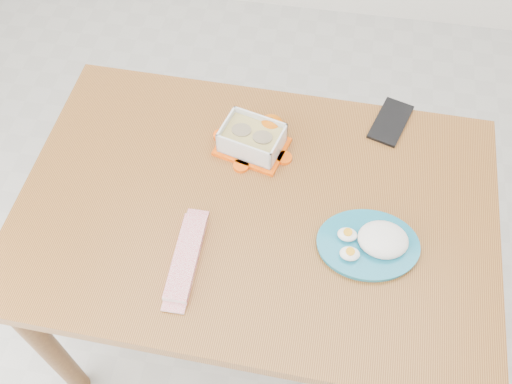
% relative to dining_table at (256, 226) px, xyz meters
% --- Properties ---
extents(ground, '(3.50, 3.50, 0.00)m').
position_rel_dining_table_xyz_m(ground, '(0.04, -0.02, -0.65)').
color(ground, '#B7B7B2').
rests_on(ground, ground).
extents(dining_table, '(1.20, 0.81, 0.75)m').
position_rel_dining_table_xyz_m(dining_table, '(0.00, 0.00, 0.00)').
color(dining_table, '#96612A').
rests_on(dining_table, ground).
extents(food_container, '(0.20, 0.17, 0.07)m').
position_rel_dining_table_xyz_m(food_container, '(-0.04, 0.18, 0.14)').
color(food_container, '#FF5507').
rests_on(food_container, dining_table).
extents(orange_fruit, '(0.07, 0.07, 0.07)m').
position_rel_dining_table_xyz_m(orange_fruit, '(0.00, 0.23, 0.14)').
color(orange_fruit, '#E65904').
rests_on(orange_fruit, dining_table).
extents(rice_plate, '(0.26, 0.26, 0.06)m').
position_rel_dining_table_xyz_m(rice_plate, '(0.29, -0.07, 0.12)').
color(rice_plate, '#19718E').
rests_on(rice_plate, dining_table).
extents(candy_bar, '(0.06, 0.22, 0.02)m').
position_rel_dining_table_xyz_m(candy_bar, '(-0.13, -0.17, 0.11)').
color(candy_bar, red).
rests_on(candy_bar, dining_table).
extents(smartphone, '(0.12, 0.18, 0.01)m').
position_rel_dining_table_xyz_m(smartphone, '(0.32, 0.33, 0.11)').
color(smartphone, black).
rests_on(smartphone, dining_table).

